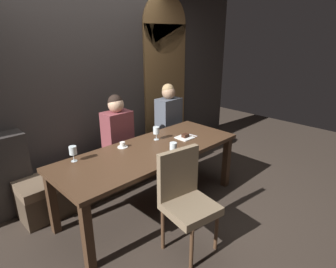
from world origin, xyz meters
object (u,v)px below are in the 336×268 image
diner_bearded (169,112)px  wine_glass_near_left (173,147)px  fork_on_table (191,135)px  chair_near_side (185,195)px  wine_glass_center_front (73,151)px  diner_redhead (117,127)px  dessert_plate (185,137)px  espresso_cup (123,145)px  wine_glass_end_left (156,131)px  dining_table (150,156)px  banquette_bench (117,169)px

diner_bearded → wine_glass_near_left: diner_bearded is taller
diner_bearded → fork_on_table: (-0.29, -0.71, -0.10)m
chair_near_side → wine_glass_center_front: (-0.55, 1.03, 0.30)m
diner_redhead → wine_glass_near_left: bearing=-90.2°
wine_glass_near_left → dessert_plate: wine_glass_near_left is taller
espresso_cup → dessert_plate: (0.73, -0.30, -0.01)m
diner_bearded → espresso_cup: (-1.16, -0.42, -0.07)m
wine_glass_end_left → dessert_plate: wine_glass_end_left is taller
dining_table → wine_glass_near_left: (0.03, -0.33, 0.20)m
diner_bearded → wine_glass_center_front: (-1.73, -0.37, 0.02)m
dining_table → diner_redhead: bearing=87.1°
banquette_bench → dessert_plate: bearing=-53.6°
banquette_bench → wine_glass_near_left: (0.03, -1.03, 0.63)m
diner_bearded → chair_near_side: bearing=-129.9°
diner_redhead → dessert_plate: 0.88m
dessert_plate → wine_glass_near_left: bearing=-149.9°
dining_table → diner_bearded: bearing=35.3°
dining_table → espresso_cup: 0.34m
espresso_cup → diner_redhead: bearing=61.8°
espresso_cup → fork_on_table: espresso_cup is taller
wine_glass_center_front → espresso_cup: (0.57, -0.05, -0.09)m
dining_table → wine_glass_center_front: wine_glass_center_front is taller
wine_glass_near_left → wine_glass_end_left: bearing=66.6°
diner_redhead → espresso_cup: 0.48m
banquette_bench → chair_near_side: 1.47m
wine_glass_end_left → fork_on_table: bearing=-24.6°
diner_redhead → diner_bearded: bearing=0.2°
wine_glass_near_left → dessert_plate: bearing=30.1°
espresso_cup → wine_glass_near_left: bearing=-69.5°
dining_table → diner_bearded: (0.97, 0.69, 0.19)m
wine_glass_end_left → fork_on_table: wine_glass_end_left is taller
diner_redhead → wine_glass_center_front: bearing=-155.1°
diner_bearded → diner_redhead: bearing=-179.8°
banquette_bench → espresso_cup: (-0.19, -0.44, 0.54)m
chair_near_side → wine_glass_center_front: size_ratio=5.98×
diner_redhead → diner_bearded: diner_bearded is taller
chair_near_side → fork_on_table: (0.89, 0.70, 0.18)m
diner_bearded → espresso_cup: diner_bearded is taller
chair_near_side → dining_table: bearing=74.0°
chair_near_side → diner_bearded: 1.86m
banquette_bench → wine_glass_center_front: size_ratio=15.24×
diner_bearded → dessert_plate: diner_bearded is taller
dining_table → dessert_plate: (0.54, -0.04, 0.10)m
wine_glass_end_left → dessert_plate: size_ratio=0.86×
wine_glass_center_front → wine_glass_near_left: bearing=-39.0°
banquette_bench → fork_on_table: size_ratio=14.71×
wine_glass_center_front → dining_table: bearing=-22.3°
banquette_bench → diner_redhead: (0.03, -0.02, 0.60)m
diner_redhead → diner_bearded: 0.93m
fork_on_table → wine_glass_end_left: bearing=147.5°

